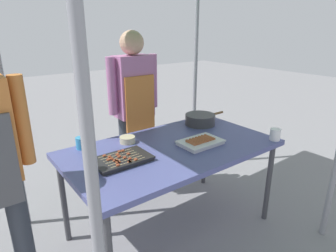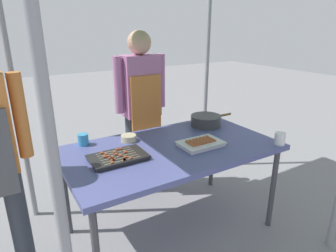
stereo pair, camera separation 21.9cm
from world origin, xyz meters
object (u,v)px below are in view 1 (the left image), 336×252
object	(u,v)px
cooking_wok	(200,119)
vendor_woman	(134,102)
stall_table	(172,153)
tray_grilled_sausages	(200,142)
tray_meat_skewers	(122,160)
condiment_bowl	(127,140)
drink_cup_near_edge	(275,135)
drink_cup_by_wok	(81,143)

from	to	relation	value
cooking_wok	vendor_woman	size ratio (longest dim) A/B	0.27
stall_table	tray_grilled_sausages	xyz separation A→B (m)	(0.20, -0.10, 0.07)
tray_meat_skewers	condiment_bowl	size ratio (longest dim) A/B	3.16
tray_grilled_sausages	cooking_wok	world-z (taller)	cooking_wok
vendor_woman	condiment_bowl	bearing A→B (deg)	52.88
tray_grilled_sausages	tray_meat_skewers	world-z (taller)	tray_grilled_sausages
drink_cup_near_edge	drink_cup_by_wok	world-z (taller)	drink_cup_near_edge
drink_cup_by_wok	vendor_woman	bearing A→B (deg)	26.59
stall_table	vendor_woman	xyz separation A→B (m)	(0.10, 0.70, 0.24)
condiment_bowl	drink_cup_near_edge	bearing A→B (deg)	-34.45
cooking_wok	tray_grilled_sausages	bearing A→B (deg)	-132.85
tray_grilled_sausages	cooking_wok	xyz separation A→B (m)	(0.33, 0.36, 0.03)
tray_meat_skewers	tray_grilled_sausages	bearing A→B (deg)	-8.57
tray_meat_skewers	drink_cup_by_wok	world-z (taller)	drink_cup_by_wok
condiment_bowl	vendor_woman	distance (m)	0.57
tray_grilled_sausages	stall_table	bearing A→B (deg)	152.70
cooking_wok	vendor_woman	world-z (taller)	vendor_woman
stall_table	cooking_wok	distance (m)	0.60
condiment_bowl	drink_cup_near_edge	xyz separation A→B (m)	(0.97, -0.67, 0.02)
cooking_wok	drink_cup_by_wok	world-z (taller)	cooking_wok
cooking_wok	condiment_bowl	world-z (taller)	cooking_wok
tray_meat_skewers	drink_cup_near_edge	bearing A→B (deg)	-18.33
cooking_wok	condiment_bowl	distance (m)	0.76
condiment_bowl	drink_cup_by_wok	xyz separation A→B (m)	(-0.33, 0.10, 0.02)
cooking_wok	drink_cup_near_edge	distance (m)	0.68
tray_meat_skewers	vendor_woman	xyz separation A→B (m)	(0.53, 0.71, 0.17)
stall_table	tray_meat_skewers	bearing A→B (deg)	-179.06
drink_cup_by_wok	tray_grilled_sausages	bearing A→B (deg)	-32.00
stall_table	vendor_woman	distance (m)	0.75
tray_meat_skewers	vendor_woman	distance (m)	0.90
cooking_wok	tray_meat_skewers	bearing A→B (deg)	-164.92
stall_table	vendor_woman	bearing A→B (deg)	82.25
stall_table	vendor_woman	world-z (taller)	vendor_woman
stall_table	condiment_bowl	xyz separation A→B (m)	(-0.23, 0.27, 0.08)
tray_meat_skewers	condiment_bowl	xyz separation A→B (m)	(0.20, 0.28, 0.01)
drink_cup_by_wok	cooking_wok	bearing A→B (deg)	-6.34
condiment_bowl	tray_meat_skewers	bearing A→B (deg)	-126.15
drink_cup_near_edge	vendor_woman	size ratio (longest dim) A/B	0.06
cooking_wok	drink_cup_near_edge	bearing A→B (deg)	-72.13
drink_cup_near_edge	vendor_woman	xyz separation A→B (m)	(-0.64, 1.10, 0.14)
condiment_bowl	drink_cup_near_edge	world-z (taller)	drink_cup_near_edge
condiment_bowl	stall_table	bearing A→B (deg)	-49.23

